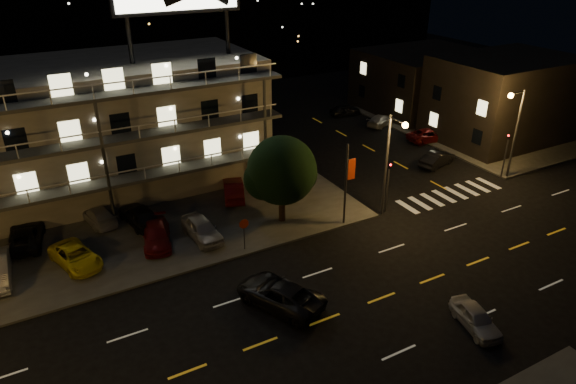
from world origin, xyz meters
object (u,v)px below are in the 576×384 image
lot_car_4 (202,229)px  road_car_east (476,318)px  lot_car_7 (98,215)px  lot_car_2 (76,256)px  road_car_west (280,294)px  tree (281,172)px  side_car_0 (437,159)px

lot_car_4 → road_car_east: (9.93, -15.81, -0.27)m
road_car_east → lot_car_7: bearing=139.6°
lot_car_2 → road_car_east: 24.67m
lot_car_2 → road_car_west: 13.80m
tree → road_car_east: 16.22m
side_car_0 → road_car_west: size_ratio=0.77×
lot_car_2 → road_car_east: lot_car_2 is taller
tree → road_car_east: size_ratio=1.85×
lot_car_2 → lot_car_4: 8.35m
lot_car_4 → lot_car_7: size_ratio=1.01×
lot_car_2 → road_car_west: (9.74, -9.77, -0.01)m
side_car_0 → tree: bearing=81.9°
side_car_0 → road_car_east: size_ratio=1.17×
lot_car_4 → road_car_west: size_ratio=0.79×
tree → lot_car_4: tree is taller
lot_car_7 → lot_car_4: bearing=125.5°
tree → road_car_east: bearing=-76.0°
lot_car_4 → lot_car_2: bearing=169.6°
tree → road_car_west: tree is taller
road_car_east → tree: bearing=117.2°
lot_car_7 → side_car_0: bearing=162.2°
tree → lot_car_7: tree is taller
lot_car_7 → road_car_west: road_car_west is taller
tree → lot_car_2: size_ratio=1.48×
lot_car_7 → side_car_0: (29.83, -3.84, -0.08)m
road_car_east → side_car_0: bearing=65.1°
lot_car_2 → lot_car_7: (2.33, 4.98, -0.00)m
tree → lot_car_2: bearing=175.1°
lot_car_4 → tree: bearing=-9.0°
road_car_east → road_car_west: (-8.50, 6.83, 0.15)m
road_car_east → road_car_west: bearing=154.4°
road_car_west → lot_car_4: bearing=-105.6°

